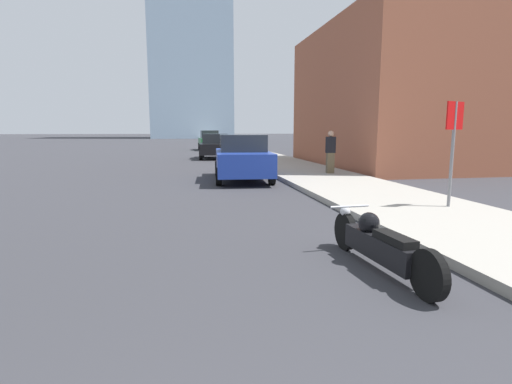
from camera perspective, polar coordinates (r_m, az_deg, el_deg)
The scene contains 9 objects.
sidewalk at distance 40.27m, azimuth -3.00°, elevation 6.31°, with size 3.32×240.00×0.15m.
brick_storefront at distance 23.11m, azimuth 23.20°, elevation 12.23°, with size 11.13×11.32×6.98m.
distant_tower at distance 99.55m, azimuth -9.48°, elevation 22.44°, with size 17.92×17.92×50.88m.
motorcycle at distance 5.56m, azimuth 17.09°, elevation -7.07°, with size 0.62×2.53×0.73m.
parked_car_blue at distance 14.79m, azimuth -1.97°, elevation 4.94°, with size 2.23×4.68×1.68m.
parked_car_black at distance 26.28m, azimuth -5.82°, elevation 6.54°, with size 2.26×4.22×1.60m.
parked_car_green at distance 37.71m, azimuth -6.69°, elevation 7.33°, with size 1.97×4.47×1.81m.
stop_sign at distance 9.80m, azimuth 26.38°, elevation 7.20°, with size 0.57×0.26×2.30m.
pedestrian at distance 16.09m, azimuth 10.59°, elevation 5.71°, with size 0.36×0.23×1.67m.
Camera 1 is at (0.26, 0.10, 1.84)m, focal length 28.00 mm.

